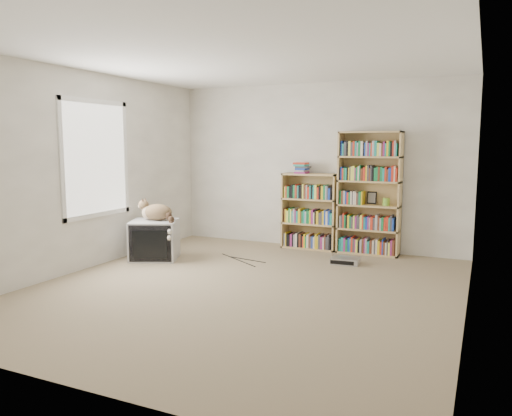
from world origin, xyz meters
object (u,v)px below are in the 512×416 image
at_px(crt_tv, 155,240).
at_px(cat, 159,215).
at_px(bookcase_tall, 369,196).
at_px(dvd_player, 345,261).
at_px(bookcase_short, 310,214).

relative_size(crt_tv, cat, 1.20).
height_order(cat, bookcase_tall, bookcase_tall).
relative_size(crt_tv, dvd_player, 2.18).
relative_size(cat, bookcase_tall, 0.37).
height_order(crt_tv, bookcase_tall, bookcase_tall).
relative_size(bookcase_tall, bookcase_short, 1.54).
relative_size(bookcase_tall, dvd_player, 4.87).
xyz_separation_m(crt_tv, bookcase_short, (1.73, 1.58, 0.26)).
bearing_deg(bookcase_tall, dvd_player, -100.19).
bearing_deg(cat, bookcase_tall, 18.69).
height_order(crt_tv, bookcase_short, bookcase_short).
distance_m(bookcase_tall, dvd_player, 1.11).
xyz_separation_m(bookcase_tall, bookcase_short, (-0.89, 0.00, -0.32)).
bearing_deg(cat, crt_tv, -174.57).
bearing_deg(crt_tv, bookcase_tall, 7.38).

